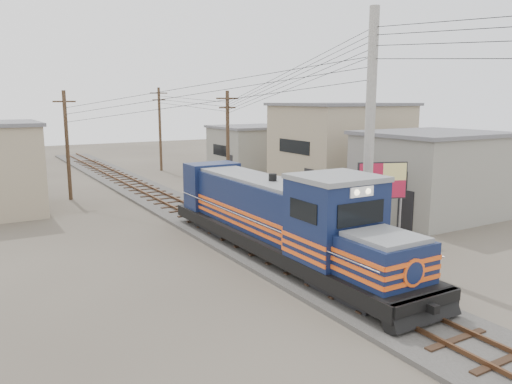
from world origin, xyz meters
TOP-DOWN VIEW (x-y plane):
  - ground at (0.00, 0.00)m, footprint 120.00×120.00m
  - ballast at (0.00, 10.00)m, footprint 3.60×70.00m
  - track at (0.00, 10.00)m, footprint 1.15×70.00m
  - locomotive at (0.00, 0.73)m, footprint 2.79×15.17m
  - utility_pole_main at (3.50, -0.50)m, footprint 0.40×0.40m
  - wooden_pole_mid at (4.50, 14.00)m, footprint 1.60×0.24m
  - wooden_pole_far at (4.80, 28.00)m, footprint 1.60×0.24m
  - wooden_pole_left at (-5.00, 18.00)m, footprint 1.60×0.24m
  - power_lines at (-0.14, 8.49)m, footprint 9.65×19.00m
  - shophouse_front at (11.50, 3.00)m, footprint 7.35×6.30m
  - shophouse_mid at (12.50, 12.00)m, footprint 8.40×7.35m
  - shophouse_back at (11.00, 22.00)m, footprint 6.30×6.30m
  - billboard at (5.66, 0.85)m, footprint 2.21×1.02m
  - market_umbrella at (6.45, 6.31)m, footprint 2.76×2.76m
  - vendor at (5.42, 4.21)m, footprint 0.69×0.47m
  - plant_nursery at (6.17, 4.58)m, footprint 3.31×2.17m

SIDE VIEW (x-z plane):
  - ground at x=0.00m, z-range 0.00..0.00m
  - ballast at x=0.00m, z-range 0.00..0.16m
  - track at x=0.00m, z-range 0.20..0.32m
  - plant_nursery at x=6.17m, z-range -0.07..1.06m
  - vendor at x=5.42m, z-range 0.00..1.87m
  - locomotive at x=0.00m, z-range -0.22..3.54m
  - market_umbrella at x=6.45m, z-range 0.90..3.28m
  - shophouse_back at x=11.00m, z-range 0.01..4.21m
  - shophouse_front at x=11.50m, z-range 0.01..4.71m
  - billboard at x=5.66m, z-range 0.86..4.48m
  - shophouse_mid at x=12.50m, z-range 0.01..6.21m
  - wooden_pole_mid at x=4.50m, z-range 0.18..7.18m
  - wooden_pole_left at x=-5.00m, z-range 0.18..7.18m
  - wooden_pole_far at x=4.80m, z-range 0.18..7.68m
  - utility_pole_main at x=3.50m, z-range 0.00..10.00m
  - power_lines at x=-0.14m, z-range 5.91..9.21m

